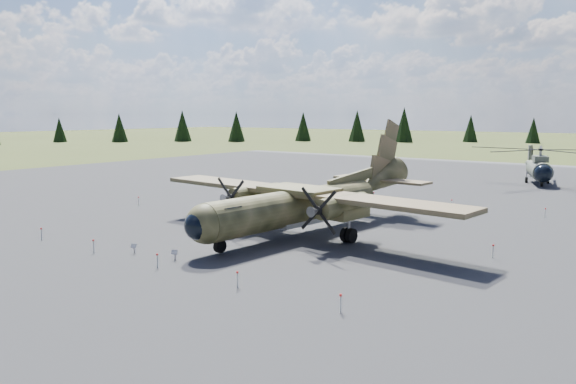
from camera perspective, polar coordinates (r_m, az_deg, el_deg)
The scene contains 8 objects.
ground at distance 43.58m, azimuth -1.21°, elevation -3.47°, with size 500.00×500.00×0.00m, color #485425.
apron at distance 51.72m, azimuth 5.59°, elevation -1.70°, with size 120.00×120.00×0.04m, color #5D5E63.
transport_plane at distance 40.69m, azimuth 2.00°, elevation -0.73°, with size 26.35×23.85×8.67m.
helicopter_near at distance 75.89m, azimuth 24.20°, elevation 3.09°, with size 22.36×22.44×4.43m.
info_placard_left at distance 36.32m, azimuth -15.39°, elevation -5.41°, with size 0.42×0.24×0.62m.
info_placard_right at distance 34.13m, azimuth -11.45°, elevation -6.12°, with size 0.43×0.29×0.63m.
barrier_fence at distance 43.71m, azimuth -1.75°, elevation -2.77°, with size 33.12×29.62×0.85m.
treeline at distance 40.37m, azimuth -0.04°, elevation 2.44°, with size 294.31×303.40×10.86m.
Camera 1 is at (26.16, -33.78, 8.60)m, focal length 35.00 mm.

